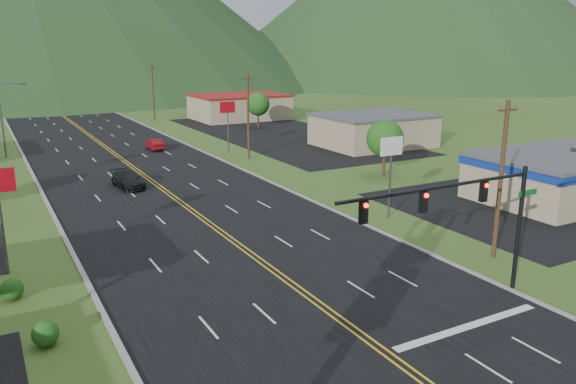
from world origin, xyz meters
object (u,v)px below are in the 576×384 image
streetlight_west (4,114)px  car_red_far (155,144)px  traffic_signal (468,207)px  car_dark_mid (128,180)px

streetlight_west → car_red_far: size_ratio=2.12×
traffic_signal → streetlight_west: 58.88m
traffic_signal → car_dark_mid: size_ratio=2.60×
car_dark_mid → streetlight_west: bearing=106.0°
streetlight_west → traffic_signal: bearing=-72.0°
car_dark_mid → car_red_far: 20.28m
streetlight_west → car_dark_mid: streetlight_west is taller
car_dark_mid → traffic_signal: bearing=-80.7°
car_dark_mid → car_red_far: car_dark_mid is taller
streetlight_west → car_dark_mid: (9.01, -22.43, -4.45)m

